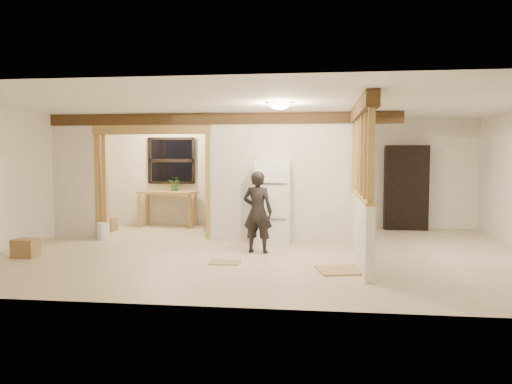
# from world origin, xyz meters

# --- Properties ---
(floor) EXTENTS (9.00, 6.50, 0.01)m
(floor) POSITION_xyz_m (0.00, 0.00, -0.01)
(floor) COLOR #C4AF91
(floor) RESTS_ON ground
(ceiling) EXTENTS (9.00, 6.50, 0.01)m
(ceiling) POSITION_xyz_m (0.00, 0.00, 2.50)
(ceiling) COLOR white
(wall_back) EXTENTS (9.00, 0.01, 2.50)m
(wall_back) POSITION_xyz_m (0.00, 3.25, 1.25)
(wall_back) COLOR white
(wall_back) RESTS_ON floor
(wall_front) EXTENTS (9.00, 0.01, 2.50)m
(wall_front) POSITION_xyz_m (0.00, -3.25, 1.25)
(wall_front) COLOR white
(wall_front) RESTS_ON floor
(wall_left) EXTENTS (0.01, 6.50, 2.50)m
(wall_left) POSITION_xyz_m (-4.50, 0.00, 1.25)
(wall_left) COLOR white
(wall_left) RESTS_ON floor
(partition_left_stub) EXTENTS (0.90, 0.12, 2.50)m
(partition_left_stub) POSITION_xyz_m (-4.05, 1.20, 1.25)
(partition_left_stub) COLOR silver
(partition_left_stub) RESTS_ON floor
(partition_center) EXTENTS (2.80, 0.12, 2.50)m
(partition_center) POSITION_xyz_m (0.20, 1.20, 1.25)
(partition_center) COLOR silver
(partition_center) RESTS_ON floor
(doorway_frame) EXTENTS (2.46, 0.14, 2.20)m
(doorway_frame) POSITION_xyz_m (-2.40, 1.20, 1.10)
(doorway_frame) COLOR tan
(doorway_frame) RESTS_ON floor
(header_beam_back) EXTENTS (7.00, 0.18, 0.22)m
(header_beam_back) POSITION_xyz_m (-1.00, 1.20, 2.38)
(header_beam_back) COLOR #4C341A
(header_beam_back) RESTS_ON ceiling
(header_beam_right) EXTENTS (0.18, 3.30, 0.22)m
(header_beam_right) POSITION_xyz_m (1.60, -0.40, 2.38)
(header_beam_right) COLOR #4C341A
(header_beam_right) RESTS_ON ceiling
(pony_wall) EXTENTS (0.12, 3.20, 1.00)m
(pony_wall) POSITION_xyz_m (1.60, -0.40, 0.50)
(pony_wall) COLOR silver
(pony_wall) RESTS_ON floor
(stud_partition) EXTENTS (0.14, 3.20, 1.32)m
(stud_partition) POSITION_xyz_m (1.60, -0.40, 1.66)
(stud_partition) COLOR tan
(stud_partition) RESTS_ON pony_wall
(window_back) EXTENTS (1.12, 0.10, 1.10)m
(window_back) POSITION_xyz_m (-2.60, 3.17, 1.55)
(window_back) COLOR black
(window_back) RESTS_ON wall_back
(ceiling_dome_main) EXTENTS (0.36, 0.36, 0.16)m
(ceiling_dome_main) POSITION_xyz_m (0.30, -0.50, 2.48)
(ceiling_dome_main) COLOR #FFEABF
(ceiling_dome_main) RESTS_ON ceiling
(ceiling_dome_util) EXTENTS (0.32, 0.32, 0.14)m
(ceiling_dome_util) POSITION_xyz_m (-2.50, 2.30, 2.48)
(ceiling_dome_util) COLOR #FFEABF
(ceiling_dome_util) RESTS_ON ceiling
(hanging_bulb) EXTENTS (0.07, 0.07, 0.07)m
(hanging_bulb) POSITION_xyz_m (-2.00, 1.60, 2.18)
(hanging_bulb) COLOR #FFD88C
(hanging_bulb) RESTS_ON ceiling
(refrigerator) EXTENTS (0.65, 0.63, 1.58)m
(refrigerator) POSITION_xyz_m (0.08, 0.82, 0.79)
(refrigerator) COLOR silver
(refrigerator) RESTS_ON floor
(woman) EXTENTS (0.56, 0.41, 1.41)m
(woman) POSITION_xyz_m (-0.10, -0.11, 0.70)
(woman) COLOR black
(woman) RESTS_ON floor
(work_table) EXTENTS (1.40, 0.83, 0.83)m
(work_table) POSITION_xyz_m (-2.60, 2.87, 0.42)
(work_table) COLOR tan
(work_table) RESTS_ON floor
(potted_plant) EXTENTS (0.37, 0.34, 0.34)m
(potted_plant) POSITION_xyz_m (-2.44, 2.96, 1.00)
(potted_plant) COLOR #396B2E
(potted_plant) RESTS_ON work_table
(shop_vac) EXTENTS (0.57, 0.57, 0.67)m
(shop_vac) POSITION_xyz_m (-4.07, 2.11, 0.34)
(shop_vac) COLOR #AA170F
(shop_vac) RESTS_ON floor
(bookshelf) EXTENTS (0.95, 0.32, 1.90)m
(bookshelf) POSITION_xyz_m (2.88, 3.02, 0.95)
(bookshelf) COLOR black
(bookshelf) RESTS_ON floor
(bucket) EXTENTS (0.32, 0.32, 0.32)m
(bucket) POSITION_xyz_m (-3.34, 0.91, 0.16)
(bucket) COLOR silver
(bucket) RESTS_ON floor
(box_util_a) EXTENTS (0.37, 0.33, 0.28)m
(box_util_a) POSITION_xyz_m (-1.39, 2.28, 0.14)
(box_util_a) COLOR olive
(box_util_a) RESTS_ON floor
(box_util_b) EXTENTS (0.33, 0.33, 0.29)m
(box_util_b) POSITION_xyz_m (-3.69, 1.97, 0.14)
(box_util_b) COLOR olive
(box_util_b) RESTS_ON floor
(box_front) EXTENTS (0.37, 0.30, 0.29)m
(box_front) POSITION_xyz_m (-3.83, -0.96, 0.15)
(box_front) COLOR olive
(box_front) RESTS_ON floor
(floor_panel_near) EXTENTS (0.75, 0.75, 0.02)m
(floor_panel_near) POSITION_xyz_m (1.25, -1.33, 0.01)
(floor_panel_near) COLOR tan
(floor_panel_near) RESTS_ON floor
(floor_panel_far) EXTENTS (0.49, 0.40, 0.02)m
(floor_panel_far) POSITION_xyz_m (-0.50, -0.99, 0.01)
(floor_panel_far) COLOR tan
(floor_panel_far) RESTS_ON floor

